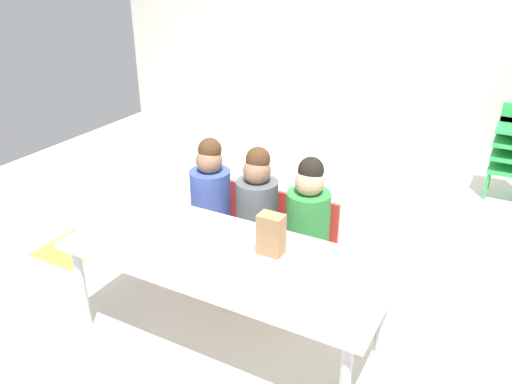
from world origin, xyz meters
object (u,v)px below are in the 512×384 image
(paper_bag_brown, at_px, (271,234))
(donut_powdered_on_plate, at_px, (168,216))
(craft_table, at_px, (226,260))
(seated_child_near_camera, at_px, (211,193))
(seated_child_middle_seat, at_px, (258,204))
(seated_child_far_right, at_px, (308,216))
(paper_plate_near_edge, at_px, (169,219))

(paper_bag_brown, distance_m, donut_powdered_on_plate, 0.69)
(craft_table, xyz_separation_m, seated_child_near_camera, (-0.47, 0.58, 0.04))
(craft_table, height_order, paper_bag_brown, paper_bag_brown)
(craft_table, xyz_separation_m, seated_child_middle_seat, (-0.13, 0.58, 0.04))
(seated_child_far_right, bearing_deg, seated_child_near_camera, -180.00)
(seated_child_near_camera, bearing_deg, paper_plate_near_edge, -91.22)
(craft_table, distance_m, seated_child_far_right, 0.62)
(craft_table, relative_size, seated_child_middle_seat, 1.85)
(seated_child_near_camera, xyz_separation_m, seated_child_middle_seat, (0.34, 0.00, 0.00))
(seated_child_near_camera, xyz_separation_m, donut_powdered_on_plate, (-0.01, -0.44, 0.03))
(seated_child_near_camera, distance_m, paper_plate_near_edge, 0.44)
(craft_table, height_order, seated_child_near_camera, seated_child_near_camera)
(seated_child_middle_seat, distance_m, seated_child_far_right, 0.34)
(paper_bag_brown, height_order, donut_powdered_on_plate, paper_bag_brown)
(craft_table, height_order, seated_child_far_right, seated_child_far_right)
(seated_child_middle_seat, relative_size, paper_bag_brown, 4.17)
(seated_child_near_camera, height_order, seated_child_middle_seat, same)
(craft_table, xyz_separation_m, donut_powdered_on_plate, (-0.48, 0.15, 0.07))
(seated_child_middle_seat, height_order, seated_child_far_right, same)
(seated_child_middle_seat, xyz_separation_m, donut_powdered_on_plate, (-0.35, -0.44, 0.03))
(craft_table, xyz_separation_m, seated_child_far_right, (0.21, 0.58, 0.04))
(seated_child_middle_seat, bearing_deg, seated_child_near_camera, -180.00)
(seated_child_middle_seat, bearing_deg, donut_powdered_on_plate, -128.55)
(craft_table, relative_size, donut_powdered_on_plate, 16.41)
(seated_child_middle_seat, xyz_separation_m, paper_bag_brown, (0.33, -0.48, 0.12))
(paper_plate_near_edge, height_order, donut_powdered_on_plate, donut_powdered_on_plate)
(craft_table, height_order, donut_powdered_on_plate, donut_powdered_on_plate)
(paper_bag_brown, bearing_deg, seated_child_far_right, 89.31)
(seated_child_middle_seat, relative_size, seated_child_far_right, 1.00)
(seated_child_middle_seat, distance_m, donut_powdered_on_plate, 0.56)
(craft_table, bearing_deg, paper_bag_brown, 27.07)
(seated_child_middle_seat, distance_m, paper_bag_brown, 0.60)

